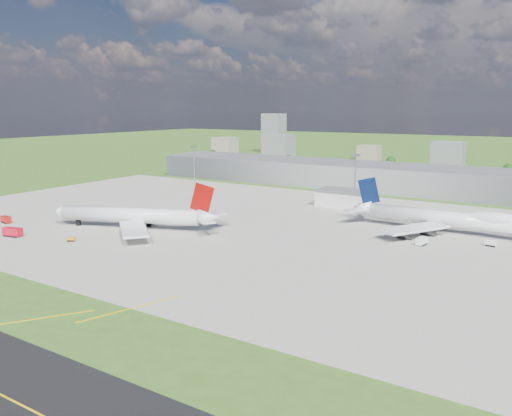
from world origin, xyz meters
The scene contains 22 objects.
ground centered at (0.00, 150.00, 0.00)m, with size 1400.00×1400.00×0.00m, color #38581B.
apron centered at (10.00, 40.00, 0.04)m, with size 360.00×190.00×0.08m, color gray.
terminal centered at (0.00, 165.00, 7.50)m, with size 300.00×42.00×15.00m, color gray.
ops_building centered at (10.00, 100.00, 4.00)m, with size 26.00×16.00×8.00m, color silver.
mast_west centered at (-100.00, 115.00, 17.71)m, with size 3.50×2.00×25.90m.
mast_center centered at (10.00, 115.00, 17.71)m, with size 3.50×2.00×25.90m.
airliner_red_twin centered at (-45.75, 7.90, 5.47)m, with size 72.50×55.06×20.55m.
airliner_blue_quad centered at (67.18, 69.47, 5.72)m, with size 78.68×61.82×20.58m.
fire_truck centered at (-77.69, -27.38, 1.77)m, with size 8.43×4.47×3.55m.
crash_tender centered at (-102.50, -14.69, 1.51)m, with size 6.00×3.27×3.01m.
tug_yellow centered at (-52.10, -20.10, 0.84)m, with size 3.56×3.24×1.59m.
van_white_near centered at (62.81, 44.42, 1.44)m, with size 3.51×6.07×2.86m.
van_white_far centered at (84.78, 56.08, 1.10)m, with size 4.08×2.06×2.14m.
bldg_far_w centered at (-220.00, 320.00, 9.00)m, with size 24.00×20.00×18.00m, color gray.
bldg_w centered at (-140.00, 300.00, 12.00)m, with size 28.00×22.00×24.00m, color slate.
bldg_cw centered at (-60.00, 340.00, 7.00)m, with size 20.00×18.00×14.00m, color gray.
bldg_c centered at (20.00, 310.00, 11.00)m, with size 26.00×20.00×22.00m, color slate.
bldg_tall_w centered at (-180.00, 360.00, 22.00)m, with size 22.00×20.00×44.00m, color slate.
tree_far_w centered at (-200.00, 270.00, 5.18)m, with size 7.20×7.20×8.80m.
tree_w centered at (-110.00, 265.00, 4.86)m, with size 6.75×6.75×8.25m.
tree_c centered at (-20.00, 280.00, 5.84)m, with size 8.10×8.10×9.90m.
tree_e centered at (70.00, 275.00, 5.51)m, with size 7.65×7.65×9.35m.
Camera 1 is at (104.20, -139.30, 49.77)m, focal length 35.00 mm.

